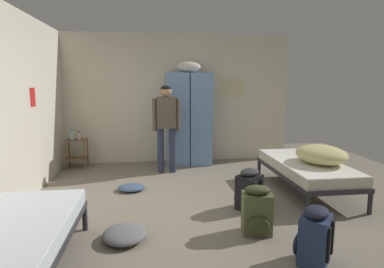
{
  "coord_description": "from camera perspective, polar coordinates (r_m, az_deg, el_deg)",
  "views": [
    {
      "loc": [
        -0.58,
        -4.24,
        1.68
      ],
      "look_at": [
        0.0,
        0.26,
        0.95
      ],
      "focal_mm": 30.66,
      "sensor_mm": 36.0,
      "label": 1
    }
  ],
  "objects": [
    {
      "name": "bed_right",
      "position": [
        5.3,
        19.22,
        -5.58
      ],
      "size": [
        0.9,
        1.9,
        0.49
      ],
      "color": "#28282D",
      "rests_on": "ground_plane"
    },
    {
      "name": "person_traveler",
      "position": [
        6.01,
        -4.48,
        2.33
      ],
      "size": [
        0.51,
        0.21,
        1.61
      ],
      "color": "#2D334C",
      "rests_on": "ground_plane"
    },
    {
      "name": "backpack_black",
      "position": [
        4.47,
        9.81,
        -9.53
      ],
      "size": [
        0.41,
        0.42,
        0.55
      ],
      "color": "black",
      "rests_on": "ground_plane"
    },
    {
      "name": "clothes_pile_grey",
      "position": [
        3.73,
        -11.65,
        -16.68
      ],
      "size": [
        0.47,
        0.52,
        0.13
      ],
      "color": "slate",
      "rests_on": "ground_plane"
    },
    {
      "name": "room_backdrop",
      "position": [
        5.55,
        -14.03,
        5.17
      ],
      "size": [
        4.74,
        5.26,
        2.65
      ],
      "color": "beige",
      "rests_on": "ground_plane"
    },
    {
      "name": "lotion_bottle",
      "position": [
        6.67,
        -19.01,
        -0.31
      ],
      "size": [
        0.05,
        0.05,
        0.17
      ],
      "color": "beige",
      "rests_on": "shelf_unit"
    },
    {
      "name": "ground_plane",
      "position": [
        4.6,
        0.42,
        -12.29
      ],
      "size": [
        8.33,
        8.33,
        0.0
      ],
      "primitive_type": "plane",
      "color": "gray"
    },
    {
      "name": "locker_bank",
      "position": [
        6.65,
        -0.58,
        2.98
      ],
      "size": [
        0.9,
        0.55,
        2.07
      ],
      "color": "#6B93C6",
      "rests_on": "ground_plane"
    },
    {
      "name": "backpack_navy",
      "position": [
        3.37,
        20.45,
        -16.36
      ],
      "size": [
        0.42,
        0.41,
        0.55
      ],
      "color": "navy",
      "rests_on": "ground_plane"
    },
    {
      "name": "bedding_heap",
      "position": [
        5.17,
        21.56,
        -3.31
      ],
      "size": [
        0.7,
        0.83,
        0.26
      ],
      "color": "#D1C67F",
      "rests_on": "bed_right"
    },
    {
      "name": "shelf_unit",
      "position": [
        6.77,
        -19.39,
        -2.76
      ],
      "size": [
        0.38,
        0.3,
        0.57
      ],
      "color": "brown",
      "rests_on": "ground_plane"
    },
    {
      "name": "backpack_olive",
      "position": [
        3.79,
        11.24,
        -13.01
      ],
      "size": [
        0.35,
        0.37,
        0.55
      ],
      "color": "#566038",
      "rests_on": "ground_plane"
    },
    {
      "name": "bed_left_front",
      "position": [
        3.25,
        -29.08,
        -15.62
      ],
      "size": [
        0.9,
        1.9,
        0.49
      ],
      "color": "#28282D",
      "rests_on": "ground_plane"
    },
    {
      "name": "water_bottle",
      "position": [
        6.76,
        -20.15,
        -0.15
      ],
      "size": [
        0.06,
        0.06,
        0.19
      ],
      "color": "#B2DBEA",
      "rests_on": "shelf_unit"
    },
    {
      "name": "clothes_pile_denim",
      "position": [
        5.26,
        -10.49,
        -9.13
      ],
      "size": [
        0.41,
        0.37,
        0.09
      ],
      "color": "#42567A",
      "rests_on": "ground_plane"
    }
  ]
}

